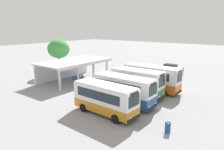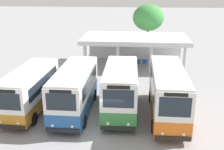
{
  "view_description": "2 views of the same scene",
  "coord_description": "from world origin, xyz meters",
  "views": [
    {
      "loc": [
        -21.61,
        -10.67,
        8.91
      ],
      "look_at": [
        1.54,
        6.85,
        2.13
      ],
      "focal_mm": 33.53,
      "sensor_mm": 36.0,
      "label": 1
    },
    {
      "loc": [
        1.9,
        -16.74,
        9.43
      ],
      "look_at": [
        0.09,
        4.66,
        2.17
      ],
      "focal_mm": 44.91,
      "sensor_mm": 36.0,
      "label": 2
    }
  ],
  "objects": [
    {
      "name": "city_bus_second_in_row",
      "position": [
        -2.46,
        2.18,
        1.86
      ],
      "size": [
        2.45,
        7.62,
        3.37
      ],
      "color": "black",
      "rests_on": "ground"
    },
    {
      "name": "terminal_canopy",
      "position": [
        1.83,
        15.51,
        2.67
      ],
      "size": [
        11.94,
        6.35,
        3.4
      ],
      "color": "silver",
      "rests_on": "ground"
    },
    {
      "name": "city_bus_middle_cream",
      "position": [
        0.92,
        2.32,
        1.94
      ],
      "size": [
        2.53,
        6.8,
        3.54
      ],
      "color": "black",
      "rests_on": "ground"
    },
    {
      "name": "parked_car_flank",
      "position": [
        17.81,
        4.49,
        0.83
      ],
      "size": [
        1.89,
        4.49,
        1.62
      ],
      "color": "black",
      "rests_on": "ground"
    },
    {
      "name": "city_bus_fourth_amber",
      "position": [
        4.3,
        2.04,
        1.95
      ],
      "size": [
        2.42,
        8.07,
        3.56
      ],
      "color": "black",
      "rests_on": "ground"
    },
    {
      "name": "waiting_chair_fourth_seat",
      "position": [
        3.0,
        14.23,
        0.52
      ],
      "size": [
        0.45,
        0.45,
        0.86
      ],
      "color": "slate",
      "rests_on": "ground"
    },
    {
      "name": "waiting_chair_end_by_column",
      "position": [
        0.92,
        14.27,
        0.52
      ],
      "size": [
        0.45,
        0.45,
        0.86
      ],
      "color": "slate",
      "rests_on": "ground"
    },
    {
      "name": "ground_plane",
      "position": [
        0.0,
        0.0,
        0.0
      ],
      "size": [
        180.0,
        180.0,
        0.0
      ],
      "primitive_type": "plane",
      "color": "#939399"
    },
    {
      "name": "roadside_tree_behind_canopy",
      "position": [
        3.53,
        20.88,
        4.78
      ],
      "size": [
        4.09,
        4.09,
        6.54
      ],
      "color": "brown",
      "rests_on": "ground"
    },
    {
      "name": "litter_bin_apron",
      "position": [
        -5.62,
        -4.57,
        0.46
      ],
      "size": [
        0.49,
        0.49,
        0.9
      ],
      "color": "#19478C",
      "rests_on": "ground"
    },
    {
      "name": "waiting_chair_second_from_end",
      "position": [
        1.61,
        14.32,
        0.52
      ],
      "size": [
        0.45,
        0.45,
        0.86
      ],
      "color": "slate",
      "rests_on": "ground"
    },
    {
      "name": "city_bus_nearest_orange",
      "position": [
        -5.85,
        2.14,
        1.78
      ],
      "size": [
        2.53,
        7.28,
        3.21
      ],
      "color": "black",
      "rests_on": "ground"
    },
    {
      "name": "waiting_chair_middle_seat",
      "position": [
        2.31,
        14.22,
        0.52
      ],
      "size": [
        0.45,
        0.45,
        0.86
      ],
      "color": "slate",
      "rests_on": "ground"
    }
  ]
}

